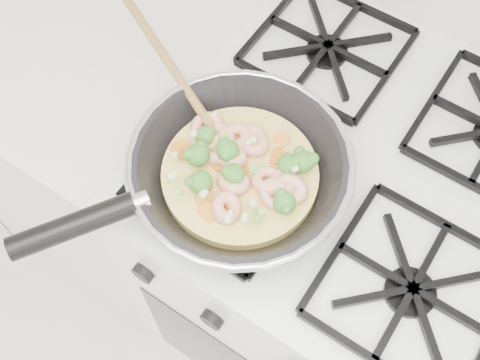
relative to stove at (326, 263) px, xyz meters
The scene contains 3 objects.
stove is the anchor object (origin of this frame).
counter_left 0.80m from the stove, behind, with size 1.00×0.60×0.90m.
skillet 0.54m from the stove, 131.62° to the right, with size 0.47×0.43×0.09m.
Camera 1 is at (0.10, 1.22, 1.68)m, focal length 44.40 mm.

